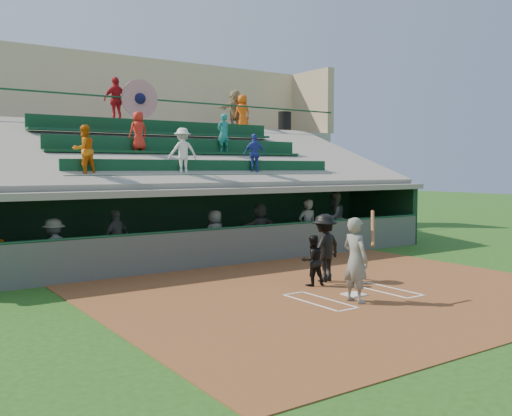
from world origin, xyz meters
TOP-DOWN VIEW (x-y plane):
  - ground at (0.00, 0.00)m, footprint 100.00×100.00m
  - dirt_slab at (0.00, 0.50)m, footprint 11.00×9.00m
  - home_plate at (0.00, 0.00)m, footprint 0.43×0.43m
  - batters_box_chalk at (0.00, 0.00)m, footprint 2.65×1.85m
  - dugout_floor at (0.00, 6.75)m, footprint 16.00×3.50m
  - concourse_slab at (0.00, 13.50)m, footprint 20.00×3.00m
  - grandstand at (-0.01, 10.51)m, footprint 20.40×10.40m
  - batter_at_plate at (-0.45, -0.50)m, footprint 0.85×0.76m
  - catcher at (-0.10, 1.34)m, footprint 0.67×0.56m
  - home_umpire at (0.50, 1.59)m, footprint 1.22×0.87m
  - dugout_bench at (-0.11, 7.89)m, footprint 16.48×2.04m
  - dugout_player_a at (-5.05, 5.77)m, footprint 1.14×0.90m
  - dugout_player_b at (-3.10, 6.49)m, footprint 1.05×0.78m
  - dugout_player_c at (-0.20, 5.84)m, footprint 0.84×0.63m
  - dugout_player_d at (2.10, 6.75)m, footprint 1.59×0.77m
  - dugout_player_e at (3.10, 5.42)m, footprint 0.70×0.51m
  - dugout_player_f at (5.35, 6.56)m, footprint 1.02×0.84m
  - trash_bin at (7.46, 12.40)m, footprint 0.62×0.62m
  - concourse_staff_a at (-0.88, 12.17)m, footprint 1.11×0.60m
  - concourse_staff_b at (5.20, 12.58)m, footprint 0.79×0.51m
  - concourse_staff_c at (5.14, 13.15)m, footprint 1.83×0.97m

SIDE VIEW (x-z plane):
  - ground at x=0.00m, z-range 0.00..0.00m
  - dirt_slab at x=0.00m, z-range 0.00..0.02m
  - dugout_floor at x=0.00m, z-range 0.00..0.04m
  - batters_box_chalk at x=0.00m, z-range 0.02..0.03m
  - home_plate at x=0.00m, z-range 0.02..0.05m
  - dugout_bench at x=-0.11m, z-range 0.04..0.54m
  - catcher at x=-0.10m, z-range 0.02..1.25m
  - dugout_player_a at x=-5.05m, z-range 0.04..1.58m
  - dugout_player_c at x=-0.20m, z-range 0.04..1.60m
  - dugout_player_d at x=2.10m, z-range 0.04..1.68m
  - dugout_player_b at x=-3.10m, z-range 0.04..1.70m
  - home_umpire at x=0.50m, z-range 0.02..1.73m
  - batter_at_plate at x=-0.45m, z-range -0.04..1.91m
  - dugout_player_e at x=3.10m, z-range 0.04..1.84m
  - dugout_player_f at x=5.35m, z-range 0.04..2.00m
  - grandstand at x=-0.01m, z-range -1.64..6.16m
  - concourse_slab at x=0.00m, z-range 0.00..4.60m
  - trash_bin at x=7.46m, z-range 4.60..5.53m
  - concourse_staff_b at x=5.20m, z-range 4.60..6.20m
  - concourse_staff_a at x=-0.88m, z-range 4.60..6.39m
  - concourse_staff_c at x=5.14m, z-range 4.60..6.48m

